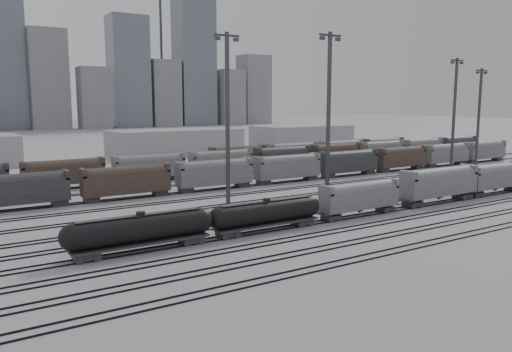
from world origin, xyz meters
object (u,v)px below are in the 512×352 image
tank_car_b (267,213)px  light_mast_c (329,112)px  hopper_car_c (496,176)px  tank_car_a (141,230)px  hopper_car_a (360,196)px  hopper_car_b (439,182)px

tank_car_b → light_mast_c: light_mast_c is taller
hopper_car_c → light_mast_c: 33.62m
tank_car_a → tank_car_b: (16.65, 0.00, -0.12)m
tank_car_a → hopper_car_a: bearing=-0.0°
tank_car_b → hopper_car_a: 16.24m
hopper_car_b → hopper_car_c: hopper_car_b is taller
hopper_car_c → hopper_car_b: bearing=180.0°
tank_car_b → hopper_car_a: bearing=-0.0°
tank_car_b → hopper_car_b: 33.97m
light_mast_c → tank_car_b: bearing=-149.0°
tank_car_a → tank_car_b: size_ratio=1.05×
hopper_car_b → tank_car_b: bearing=180.0°
tank_car_b → hopper_car_a: (16.23, -0.00, 0.62)m
hopper_car_a → hopper_car_c: (33.33, 0.00, 0.24)m
hopper_car_c → hopper_car_a: bearing=-180.0°
tank_car_a → tank_car_b: tank_car_a is taller
hopper_car_a → light_mast_c: bearing=71.0°
tank_car_b → hopper_car_c: 49.56m
hopper_car_a → light_mast_c: (4.24, 12.31, 11.77)m
tank_car_b → light_mast_c: (20.47, 12.31, 12.39)m
hopper_car_b → tank_car_a: bearing=180.0°
tank_car_a → light_mast_c: light_mast_c is taller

